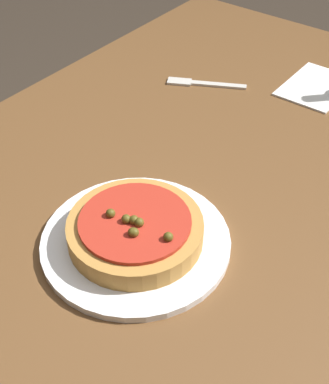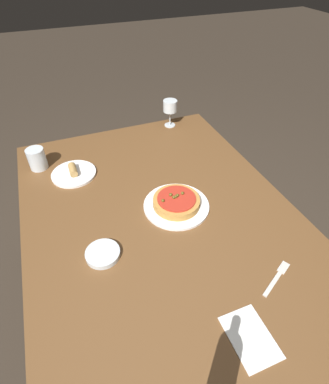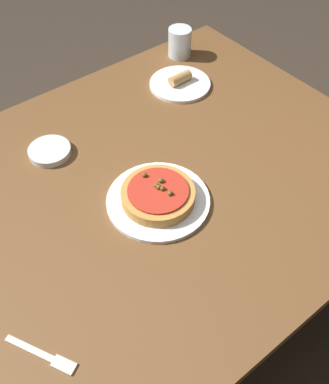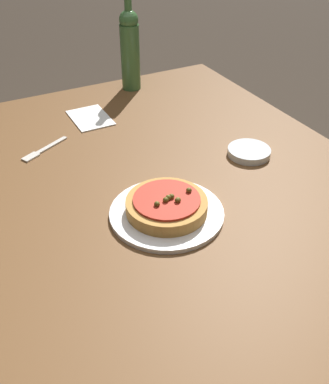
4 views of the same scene
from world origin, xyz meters
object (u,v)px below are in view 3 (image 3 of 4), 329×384
(water_cup, at_px, (180,42))
(side_bowl, at_px, (50,151))
(dinner_plate, at_px, (158,200))
(pizza, at_px, (158,194))
(fork, at_px, (45,356))
(side_plate, at_px, (180,83))
(dining_table, at_px, (126,211))

(water_cup, relative_size, side_bowl, 0.84)
(dinner_plate, xyz_separation_m, pizza, (-0.00, -0.00, 0.02))
(water_cup, xyz_separation_m, fork, (0.95, 0.71, -0.05))
(side_plate, bearing_deg, dinner_plate, 44.07)
(side_plate, bearing_deg, fork, 34.00)
(side_bowl, xyz_separation_m, side_plate, (-0.52, -0.02, -0.00))
(water_cup, bearing_deg, dinner_plate, 45.91)
(water_cup, bearing_deg, dining_table, 38.34)
(fork, bearing_deg, side_bowl, 122.46)
(pizza, relative_size, side_plate, 0.94)
(side_bowl, xyz_separation_m, fork, (0.31, 0.53, -0.01))
(dinner_plate, distance_m, water_cup, 0.73)
(dinner_plate, distance_m, fork, 0.48)
(water_cup, relative_size, side_plate, 0.50)
(dinner_plate, bearing_deg, side_bowl, -68.47)
(dining_table, bearing_deg, side_bowl, -73.41)
(pizza, relative_size, fork, 1.25)
(dinner_plate, distance_m, side_plate, 0.54)
(water_cup, xyz_separation_m, side_bowl, (0.64, 0.17, -0.04))
(pizza, bearing_deg, dinner_plate, 40.42)
(pizza, distance_m, side_bowl, 0.37)
(pizza, bearing_deg, side_plate, -135.93)
(pizza, bearing_deg, dining_table, -53.66)
(dining_table, distance_m, pizza, 0.14)
(dining_table, relative_size, water_cup, 15.02)
(pizza, height_order, fork, pizza)
(dining_table, relative_size, fork, 10.03)
(dining_table, xyz_separation_m, pizza, (-0.06, 0.08, 0.10))
(dining_table, height_order, water_cup, water_cup)
(side_bowl, height_order, fork, side_bowl)
(pizza, bearing_deg, side_bowl, -68.44)
(dinner_plate, height_order, side_plate, side_plate)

